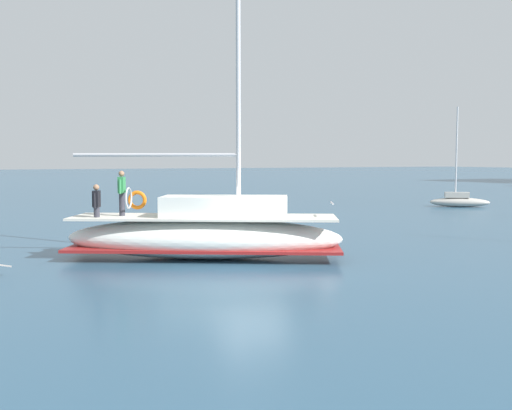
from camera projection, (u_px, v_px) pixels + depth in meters
ground_plane at (253, 265)px, 18.94m from camera, size 400.00×400.00×0.00m
main_sailboat at (206, 233)px, 20.09m from camera, size 6.68×9.58×11.64m
moored_catamaran at (459, 200)px, 41.97m from camera, size 3.31×3.93×7.23m
mooring_buoy at (158, 230)px, 27.04m from camera, size 0.56×0.56×0.88m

